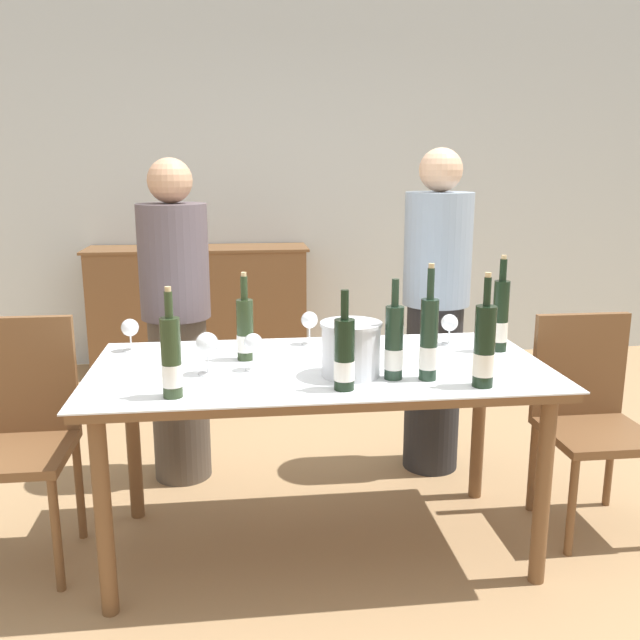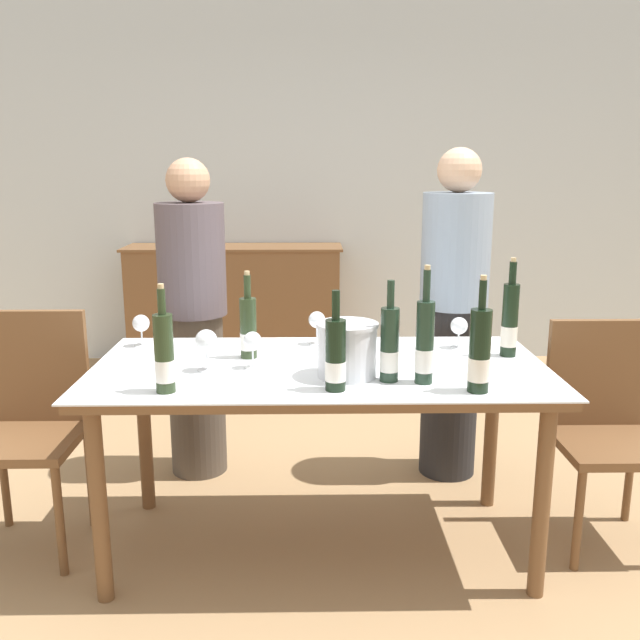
{
  "view_description": "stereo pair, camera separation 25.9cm",
  "coord_description": "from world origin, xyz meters",
  "px_view_note": "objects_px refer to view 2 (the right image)",
  "views": [
    {
      "loc": [
        -0.3,
        -2.51,
        1.54
      ],
      "look_at": [
        0.0,
        0.0,
        0.96
      ],
      "focal_mm": 38.0,
      "sensor_mm": 36.0,
      "label": 1
    },
    {
      "loc": [
        -0.04,
        -2.53,
        1.54
      ],
      "look_at": [
        0.0,
        0.0,
        0.96
      ],
      "focal_mm": 38.0,
      "sensor_mm": 36.0,
      "label": 2
    }
  ],
  "objects_px": {
    "dining_table": "(320,384)",
    "wine_bottle_4": "(390,346)",
    "wine_glass_3": "(368,330)",
    "wine_bottle_5": "(510,321)",
    "wine_bottle_2": "(425,344)",
    "person_host": "(194,321)",
    "chair_right_end": "(603,418)",
    "wine_bottle_3": "(336,356)",
    "wine_bottle_1": "(248,329)",
    "wine_glass_2": "(141,325)",
    "sideboard_cabinet": "(235,307)",
    "ice_bucket": "(347,348)",
    "wine_glass_4": "(317,321)",
    "wine_bottle_0": "(480,353)",
    "wine_bottle_6": "(164,355)",
    "wine_glass_5": "(253,342)",
    "person_guest_left": "(453,317)",
    "wine_glass_0": "(206,342)",
    "wine_glass_1": "(459,327)",
    "chair_left_end": "(31,414)"
  },
  "relations": [
    {
      "from": "wine_bottle_3",
      "to": "chair_left_end",
      "type": "xyz_separation_m",
      "value": [
        -1.22,
        0.39,
        -0.35
      ]
    },
    {
      "from": "wine_bottle_4",
      "to": "wine_glass_0",
      "type": "relative_size",
      "value": 2.3
    },
    {
      "from": "wine_bottle_6",
      "to": "chair_right_end",
      "type": "bearing_deg",
      "value": 13.05
    },
    {
      "from": "wine_bottle_0",
      "to": "person_host",
      "type": "bearing_deg",
      "value": 137.25
    },
    {
      "from": "wine_bottle_4",
      "to": "person_host",
      "type": "xyz_separation_m",
      "value": [
        -0.85,
        0.94,
        -0.12
      ]
    },
    {
      "from": "ice_bucket",
      "to": "wine_glass_3",
      "type": "distance_m",
      "value": 0.34
    },
    {
      "from": "wine_glass_3",
      "to": "wine_glass_4",
      "type": "xyz_separation_m",
      "value": [
        -0.21,
        0.13,
        0.01
      ]
    },
    {
      "from": "wine_bottle_5",
      "to": "dining_table",
      "type": "bearing_deg",
      "value": -171.12
    },
    {
      "from": "sideboard_cabinet",
      "to": "wine_bottle_0",
      "type": "distance_m",
      "value": 3.16
    },
    {
      "from": "wine_bottle_2",
      "to": "chair_right_end",
      "type": "height_order",
      "value": "wine_bottle_2"
    },
    {
      "from": "wine_bottle_5",
      "to": "wine_glass_1",
      "type": "xyz_separation_m",
      "value": [
        -0.18,
        0.13,
        -0.05
      ]
    },
    {
      "from": "ice_bucket",
      "to": "wine_bottle_0",
      "type": "bearing_deg",
      "value": -22.17
    },
    {
      "from": "wine_bottle_1",
      "to": "chair_right_end",
      "type": "bearing_deg",
      "value": -0.99
    },
    {
      "from": "wine_bottle_2",
      "to": "wine_glass_5",
      "type": "xyz_separation_m",
      "value": [
        -0.62,
        0.19,
        -0.04
      ]
    },
    {
      "from": "wine_bottle_2",
      "to": "wine_glass_2",
      "type": "distance_m",
      "value": 1.24
    },
    {
      "from": "wine_glass_0",
      "to": "wine_glass_1",
      "type": "height_order",
      "value": "wine_glass_0"
    },
    {
      "from": "wine_bottle_6",
      "to": "wine_glass_2",
      "type": "distance_m",
      "value": 0.65
    },
    {
      "from": "dining_table",
      "to": "wine_bottle_1",
      "type": "height_order",
      "value": "wine_bottle_1"
    },
    {
      "from": "wine_glass_2",
      "to": "wine_bottle_6",
      "type": "bearing_deg",
      "value": -69.58
    },
    {
      "from": "wine_bottle_3",
      "to": "wine_bottle_5",
      "type": "relative_size",
      "value": 0.87
    },
    {
      "from": "wine_bottle_0",
      "to": "wine_glass_3",
      "type": "height_order",
      "value": "wine_bottle_0"
    },
    {
      "from": "wine_bottle_4",
      "to": "wine_glass_4",
      "type": "relative_size",
      "value": 2.53
    },
    {
      "from": "ice_bucket",
      "to": "wine_bottle_5",
      "type": "bearing_deg",
      "value": 21.51
    },
    {
      "from": "wine_bottle_6",
      "to": "dining_table",
      "type": "bearing_deg",
      "value": 30.02
    },
    {
      "from": "wine_glass_1",
      "to": "wine_bottle_4",
      "type": "bearing_deg",
      "value": -128.01
    },
    {
      "from": "wine_bottle_5",
      "to": "wine_glass_2",
      "type": "height_order",
      "value": "wine_bottle_5"
    },
    {
      "from": "wine_bottle_3",
      "to": "wine_bottle_4",
      "type": "relative_size",
      "value": 0.95
    },
    {
      "from": "wine_bottle_2",
      "to": "person_host",
      "type": "xyz_separation_m",
      "value": [
        -0.98,
        0.96,
        -0.14
      ]
    },
    {
      "from": "dining_table",
      "to": "ice_bucket",
      "type": "height_order",
      "value": "ice_bucket"
    },
    {
      "from": "wine_bottle_1",
      "to": "wine_bottle_2",
      "type": "height_order",
      "value": "wine_bottle_2"
    },
    {
      "from": "dining_table",
      "to": "ice_bucket",
      "type": "distance_m",
      "value": 0.25
    },
    {
      "from": "wine_bottle_1",
      "to": "wine_bottle_3",
      "type": "xyz_separation_m",
      "value": [
        0.33,
        -0.41,
        0.0
      ]
    },
    {
      "from": "dining_table",
      "to": "chair_right_end",
      "type": "relative_size",
      "value": 1.93
    },
    {
      "from": "wine_bottle_0",
      "to": "wine_glass_3",
      "type": "bearing_deg",
      "value": 123.58
    },
    {
      "from": "wine_bottle_3",
      "to": "wine_bottle_6",
      "type": "xyz_separation_m",
      "value": [
        -0.58,
        -0.01,
        0.01
      ]
    },
    {
      "from": "wine_bottle_5",
      "to": "wine_glass_0",
      "type": "distance_m",
      "value": 1.21
    },
    {
      "from": "dining_table",
      "to": "wine_bottle_4",
      "type": "bearing_deg",
      "value": -39.29
    },
    {
      "from": "wine_bottle_1",
      "to": "wine_glass_1",
      "type": "bearing_deg",
      "value": 8.59
    },
    {
      "from": "wine_glass_3",
      "to": "wine_bottle_5",
      "type": "bearing_deg",
      "value": -6.29
    },
    {
      "from": "chair_left_end",
      "to": "person_host",
      "type": "xyz_separation_m",
      "value": [
        0.56,
        0.65,
        0.23
      ]
    },
    {
      "from": "wine_bottle_3",
      "to": "wine_glass_1",
      "type": "xyz_separation_m",
      "value": [
        0.54,
        0.54,
        -0.03
      ]
    },
    {
      "from": "wine_bottle_1",
      "to": "wine_glass_2",
      "type": "distance_m",
      "value": 0.51
    },
    {
      "from": "wine_bottle_2",
      "to": "wine_glass_0",
      "type": "bearing_deg",
      "value": 168.69
    },
    {
      "from": "wine_bottle_4",
      "to": "wine_bottle_1",
      "type": "bearing_deg",
      "value": 149.47
    },
    {
      "from": "wine_bottle_3",
      "to": "wine_glass_2",
      "type": "height_order",
      "value": "wine_bottle_3"
    },
    {
      "from": "wine_bottle_1",
      "to": "person_guest_left",
      "type": "bearing_deg",
      "value": 31.54
    },
    {
      "from": "sideboard_cabinet",
      "to": "wine_bottle_2",
      "type": "relative_size",
      "value": 3.85
    },
    {
      "from": "wine_bottle_1",
      "to": "wine_glass_0",
      "type": "bearing_deg",
      "value": -128.64
    },
    {
      "from": "wine_bottle_4",
      "to": "wine_glass_3",
      "type": "bearing_deg",
      "value": 96.67
    },
    {
      "from": "wine_bottle_0",
      "to": "wine_glass_5",
      "type": "bearing_deg",
      "value": 159.94
    }
  ]
}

